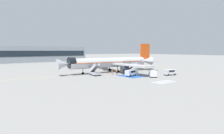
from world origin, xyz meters
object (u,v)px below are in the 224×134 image
fuel_tanker (94,63)px  service_van_1 (153,73)px  boarding_stairs_forward (95,72)px  ground_crew_0 (112,72)px  traffic_cone_0 (154,71)px  boarding_stairs_aft (132,70)px  traffic_cone_1 (109,74)px  ground_crew_1 (117,71)px  airliner (112,62)px  service_van_0 (131,72)px  service_van_2 (170,72)px  ground_crew_2 (125,70)px  terminal_building (35,54)px

fuel_tanker → service_van_1: size_ratio=2.07×
service_van_1 → boarding_stairs_forward: bearing=-5.9°
service_van_1 → ground_crew_0: 14.02m
fuel_tanker → traffic_cone_0: size_ratio=15.03×
boarding_stairs_aft → ground_crew_0: (-10.17, -0.86, -0.02)m
ground_crew_0 → traffic_cone_1: size_ratio=2.63×
boarding_stairs_aft → fuel_tanker: bearing=92.1°
fuel_tanker → ground_crew_1: size_ratio=5.24×
airliner → service_van_0: airliner is taller
fuel_tanker → traffic_cone_1: bearing=-118.7°
traffic_cone_0 → traffic_cone_1: 19.24m
service_van_0 → ground_crew_1: bearing=2.8°
service_van_0 → service_van_2: bearing=-128.1°
service_van_1 → ground_crew_1: size_ratio=2.54×
airliner → service_van_1: (3.14, -17.84, -2.61)m
airliner → service_van_1: airliner is taller
traffic_cone_0 → service_van_0: bearing=-169.0°
service_van_2 → traffic_cone_0: bearing=-4.6°
ground_crew_2 → terminal_building: terminal_building is taller
airliner → boarding_stairs_aft: size_ratio=7.84×
boarding_stairs_forward → service_van_0: bearing=-39.5°
fuel_tanker → service_van_0: fuel_tanker is taller
boarding_stairs_aft → boarding_stairs_forward: bearing=-180.0°
ground_crew_2 → traffic_cone_0: 12.27m
ground_crew_0 → terminal_building: terminal_building is taller
airliner → boarding_stairs_aft: bearing=-123.9°
service_van_1 → ground_crew_0: size_ratio=2.71×
boarding_stairs_forward → terminal_building: terminal_building is taller
fuel_tanker → ground_crew_1: bearing=-113.9°
boarding_stairs_aft → service_van_1: 13.30m
ground_crew_1 → service_van_1: bearing=-70.7°
terminal_building → ground_crew_1: bearing=-85.6°
fuel_tanker → terminal_building: (-16.55, 55.31, 4.09)m
fuel_tanker → service_van_2: size_ratio=1.98×
airliner → boarding_stairs_aft: (6.20, -4.89, -2.82)m
service_van_1 → traffic_cone_1: bearing=-16.8°
ground_crew_2 → traffic_cone_0: (11.72, -3.54, -0.74)m
service_van_0 → fuel_tanker: bearing=-22.6°
ground_crew_0 → service_van_0: bearing=-111.1°
boarding_stairs_forward → boarding_stairs_aft: 16.11m
traffic_cone_0 → traffic_cone_1: (-18.72, 4.45, 0.01)m
boarding_stairs_aft → service_van_1: (-3.05, -12.94, 0.21)m
traffic_cone_1 → boarding_stairs_aft: bearing=-0.2°
ground_crew_1 → ground_crew_2: (4.49, 0.55, 0.01)m
boarding_stairs_aft → fuel_tanker: 31.07m
boarding_stairs_aft → service_van_2: boarding_stairs_aft is taller
boarding_stairs_forward → ground_crew_1: boarding_stairs_forward is taller
service_van_0 → terminal_building: terminal_building is taller
boarding_stairs_forward → traffic_cone_0: 24.39m
fuel_tanker → traffic_cone_1: fuel_tanker is taller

